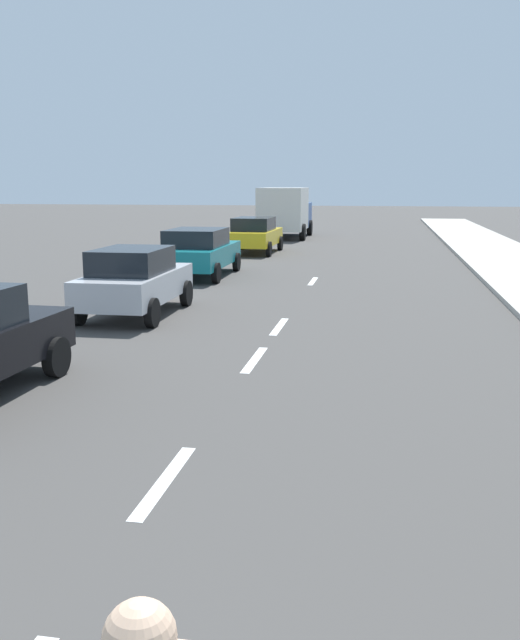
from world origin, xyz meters
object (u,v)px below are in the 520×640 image
(parked_car_silver, at_px, (135,280))
(parked_car_teal, at_px, (198,251))
(delivery_truck, at_px, (285,211))
(parked_car_yellow, at_px, (254,234))

(parked_car_silver, relative_size, parked_car_teal, 0.87)
(parked_car_teal, height_order, delivery_truck, delivery_truck)
(parked_car_yellow, distance_m, delivery_truck, 9.05)
(parked_car_teal, bearing_deg, parked_car_silver, -87.39)
(parked_car_teal, distance_m, delivery_truck, 17.05)
(parked_car_silver, xyz_separation_m, parked_car_yellow, (0.02, 14.90, 0.00))
(parked_car_silver, height_order, parked_car_yellow, same)
(parked_car_silver, relative_size, parked_car_yellow, 0.92)
(parked_car_yellow, bearing_deg, parked_car_silver, -89.15)
(parked_car_yellow, relative_size, delivery_truck, 0.69)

